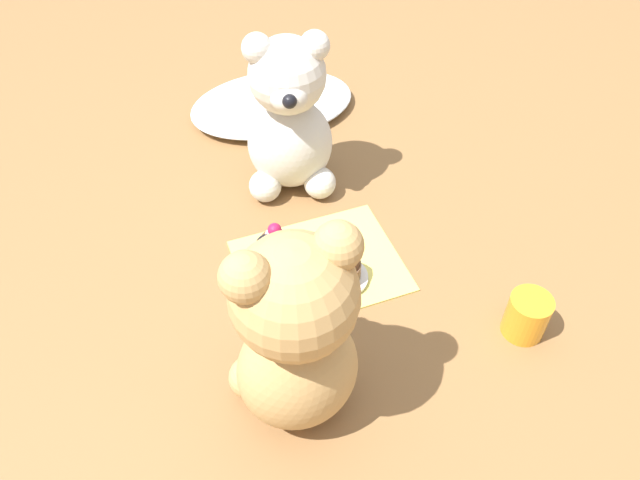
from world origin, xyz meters
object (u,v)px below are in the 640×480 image
object	(u,v)px
teddy_bear_tan	(295,335)
juice_glass	(527,316)
cupcake_near_tan_bear	(343,265)
teddy_bear_cream	(289,120)
cupcake_near_cream_bear	(276,248)
saucer_plate	(342,277)

from	to	relation	value
teddy_bear_tan	juice_glass	size ratio (longest dim) A/B	4.51
cupcake_near_tan_bear	juice_glass	size ratio (longest dim) A/B	1.05
teddy_bear_cream	teddy_bear_tan	bearing A→B (deg)	-92.14
teddy_bear_tan	cupcake_near_cream_bear	xyz separation A→B (m)	(0.04, 0.22, -0.11)
saucer_plate	teddy_bear_cream	bearing A→B (deg)	89.49
saucer_plate	cupcake_near_tan_bear	xyz separation A→B (m)	(-0.00, 0.00, 0.03)
teddy_bear_cream	cupcake_near_tan_bear	world-z (taller)	teddy_bear_cream
juice_glass	teddy_bear_cream	bearing A→B (deg)	115.86
saucer_plate	juice_glass	size ratio (longest dim) A/B	1.17
cupcake_near_tan_bear	juice_glass	bearing A→B (deg)	-40.29
saucer_plate	juice_glass	bearing A→B (deg)	-40.29
teddy_bear_tan	cupcake_near_cream_bear	world-z (taller)	teddy_bear_tan
cupcake_near_cream_bear	saucer_plate	distance (m)	0.10
teddy_bear_cream	teddy_bear_tan	xyz separation A→B (m)	(-0.12, -0.39, 0.02)
teddy_bear_tan	cupcake_near_cream_bear	size ratio (longest dim) A/B	3.83
teddy_bear_cream	juice_glass	size ratio (longest dim) A/B	4.18
teddy_bear_tan	cupcake_near_tan_bear	distance (m)	0.23
teddy_bear_cream	saucer_plate	world-z (taller)	teddy_bear_cream
teddy_bear_tan	saucer_plate	distance (m)	0.24
saucer_plate	cupcake_near_cream_bear	bearing A→B (deg)	140.52
teddy_bear_tan	cupcake_near_tan_bear	bearing A→B (deg)	-131.53
teddy_bear_cream	cupcake_near_cream_bear	world-z (taller)	teddy_bear_cream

